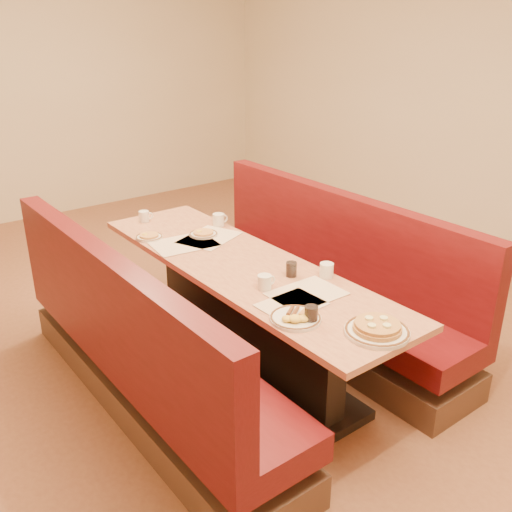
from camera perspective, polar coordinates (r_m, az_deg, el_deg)
ground at (r=3.95m, az=-1.31°, el=-10.77°), size 8.00×8.00×0.00m
room_envelope at (r=3.31m, az=-1.62°, el=18.37°), size 6.04×8.04×2.82m
diner_table at (r=3.76m, az=-1.36°, el=-6.01°), size 0.70×2.50×0.75m
booth_left at (r=3.45m, az=-11.35°, el=-9.66°), size 0.55×2.50×1.05m
booth_right at (r=4.19m, az=6.75°, el=-3.19°), size 0.55×2.50×1.05m
placemat_near_left at (r=3.09m, az=3.57°, el=-4.85°), size 0.35×0.26×0.00m
placemat_near_right at (r=3.21m, az=5.07°, el=-3.76°), size 0.40×0.31×0.00m
placemat_far_left at (r=3.93m, az=-7.23°, el=1.23°), size 0.46×0.37×0.00m
placemat_far_right at (r=4.02m, az=-4.71°, el=1.85°), size 0.50×0.44×0.00m
pancake_plate at (r=2.87m, az=12.02°, el=-7.18°), size 0.32×0.32×0.07m
eggs_plate at (r=2.94m, az=4.00°, el=-6.16°), size 0.27×0.27×0.05m
extra_plate_mid at (r=4.07m, az=-5.30°, el=2.24°), size 0.20×0.20×0.04m
extra_plate_far at (r=4.07m, az=-10.65°, el=1.92°), size 0.19×0.19×0.04m
coffee_mug_a at (r=3.42m, az=7.10°, el=-1.39°), size 0.12×0.08×0.09m
coffee_mug_b at (r=3.24m, az=0.91°, el=-2.60°), size 0.11×0.08×0.09m
coffee_mug_c at (r=4.25m, az=-3.73°, el=3.66°), size 0.12×0.09×0.09m
coffee_mug_d at (r=4.41m, az=-11.10°, el=3.94°), size 0.11×0.08×0.08m
soda_tumbler_near at (r=2.91m, az=5.53°, el=-5.85°), size 0.07×0.07×0.09m
soda_tumbler_mid at (r=3.41m, az=3.56°, el=-1.33°), size 0.07×0.07×0.09m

